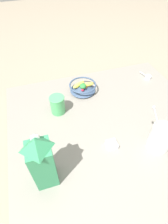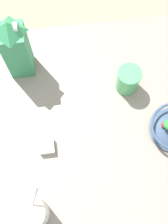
% 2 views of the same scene
% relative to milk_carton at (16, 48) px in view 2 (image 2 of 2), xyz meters
% --- Properties ---
extents(ground_plane, '(6.00, 6.00, 0.00)m').
position_rel_milk_carton_xyz_m(ground_plane, '(-0.40, -0.16, -0.20)').
color(ground_plane, gray).
extents(countertop, '(1.14, 1.14, 0.05)m').
position_rel_milk_carton_xyz_m(countertop, '(-0.40, -0.16, -0.17)').
color(countertop, gray).
rests_on(countertop, ground_plane).
extents(milk_carton, '(0.09, 0.09, 0.30)m').
position_rel_milk_carton_xyz_m(milk_carton, '(0.00, 0.00, 0.00)').
color(milk_carton, '#338C59').
rests_on(milk_carton, countertop).
extents(yogurt_tub, '(0.13, 0.12, 0.25)m').
position_rel_milk_carton_xyz_m(yogurt_tub, '(-0.56, -0.00, -0.08)').
color(yogurt_tub, white).
rests_on(yogurt_tub, countertop).
extents(drinking_cup, '(0.09, 0.09, 0.11)m').
position_rel_milk_carton_xyz_m(drinking_cup, '(-0.13, -0.39, -0.09)').
color(drinking_cup, '#4CB266').
rests_on(drinking_cup, countertop).
extents(spice_jar, '(0.05, 0.05, 0.03)m').
position_rel_milk_carton_xyz_m(spice_jar, '(-0.34, -0.07, -0.14)').
color(spice_jar, silver).
rests_on(spice_jar, countertop).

